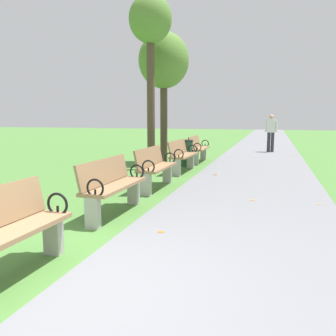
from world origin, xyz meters
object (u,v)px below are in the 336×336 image
(tree_1, at_px, (150,27))
(trash_bin, at_px, (186,153))
(park_bench_4, at_px, (182,155))
(tree_2, at_px, (164,62))
(pedestrian_walking, at_px, (271,131))
(park_bench_5, at_px, (198,148))
(park_bench_3, at_px, (155,167))
(park_bench_2, at_px, (112,185))
(park_bench_1, at_px, (0,233))

(tree_1, relative_size, trash_bin, 5.93)
(park_bench_4, relative_size, tree_2, 0.38)
(trash_bin, bearing_deg, pedestrian_walking, 65.12)
(park_bench_5, relative_size, trash_bin, 1.91)
(park_bench_3, relative_size, trash_bin, 1.91)
(park_bench_3, bearing_deg, tree_1, 110.72)
(park_bench_4, xyz_separation_m, trash_bin, (-0.15, 1.03, -0.06))
(park_bench_5, relative_size, tree_2, 0.37)
(tree_1, relative_size, pedestrian_walking, 3.07)
(park_bench_3, relative_size, tree_1, 0.32)
(park_bench_5, bearing_deg, tree_2, -155.73)
(tree_1, height_order, trash_bin, tree_1)
(tree_1, relative_size, tree_2, 1.16)
(park_bench_4, bearing_deg, pedestrian_walking, 69.86)
(park_bench_4, distance_m, tree_1, 3.76)
(park_bench_4, xyz_separation_m, tree_1, (-1.03, 0.30, 3.60))
(trash_bin, bearing_deg, park_bench_2, -88.50)
(trash_bin, bearing_deg, park_bench_1, -88.96)
(pedestrian_walking, bearing_deg, park_bench_3, -104.91)
(park_bench_1, distance_m, park_bench_3, 4.64)
(park_bench_1, xyz_separation_m, pedestrian_walking, (2.36, 13.50, 0.44))
(park_bench_3, bearing_deg, park_bench_4, 90.00)
(tree_1, bearing_deg, tree_2, 91.95)
(park_bench_1, height_order, park_bench_4, same)
(park_bench_3, distance_m, park_bench_4, 2.43)
(park_bench_2, distance_m, park_bench_4, 4.61)
(park_bench_2, bearing_deg, park_bench_3, 90.00)
(park_bench_4, relative_size, pedestrian_walking, 0.99)
(park_bench_4, height_order, pedestrian_walking, pedestrian_walking)
(park_bench_2, bearing_deg, pedestrian_walking, 77.93)
(tree_2, bearing_deg, park_bench_5, 24.27)
(park_bench_3, bearing_deg, pedestrian_walking, 75.09)
(park_bench_2, relative_size, park_bench_3, 1.00)
(park_bench_5, bearing_deg, tree_1, -118.00)
(park_bench_4, height_order, trash_bin, park_bench_4)
(park_bench_1, relative_size, park_bench_3, 1.00)
(park_bench_3, bearing_deg, park_bench_5, 90.00)
(park_bench_2, distance_m, trash_bin, 5.64)
(tree_2, bearing_deg, trash_bin, -37.95)
(park_bench_4, relative_size, trash_bin, 1.92)
(park_bench_4, xyz_separation_m, pedestrian_walking, (2.36, 6.44, 0.44))
(tree_1, distance_m, trash_bin, 3.84)
(park_bench_1, xyz_separation_m, park_bench_4, (0.00, 7.06, 0.00))
(park_bench_5, bearing_deg, park_bench_1, -90.00)
(park_bench_4, height_order, tree_1, tree_1)
(park_bench_1, distance_m, tree_1, 8.26)
(park_bench_1, xyz_separation_m, tree_2, (-1.08, 8.82, 2.83))
(park_bench_5, bearing_deg, park_bench_2, -90.00)
(tree_2, xyz_separation_m, trash_bin, (0.94, -0.73, -2.89))
(pedestrian_walking, height_order, trash_bin, pedestrian_walking)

